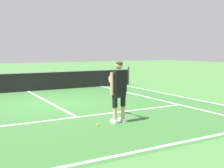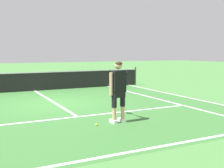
{
  "view_description": "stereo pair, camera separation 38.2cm",
  "coord_description": "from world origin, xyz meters",
  "views": [
    {
      "loc": [
        -3.18,
        -10.45,
        1.99
      ],
      "look_at": [
        0.79,
        -3.37,
        1.05
      ],
      "focal_mm": 45.41,
      "sensor_mm": 36.0,
      "label": 1
    },
    {
      "loc": [
        -2.84,
        -10.63,
        1.99
      ],
      "look_at": [
        0.79,
        -3.37,
        1.05
      ],
      "focal_mm": 45.41,
      "sensor_mm": 36.0,
      "label": 2
    }
  ],
  "objects": [
    {
      "name": "tennis_net",
      "position": [
        0.0,
        3.81,
        0.5
      ],
      "size": [
        11.96,
        0.08,
        1.07
      ],
      "color": "#333338",
      "rests_on": "ground"
    },
    {
      "name": "line_centre_service",
      "position": [
        0.0,
        0.61,
        0.0
      ],
      "size": [
        0.1,
        6.4,
        0.01
      ],
      "primitive_type": "cube",
      "color": "white",
      "rests_on": "ground"
    },
    {
      "name": "line_doubles_right",
      "position": [
        5.49,
        -1.07,
        0.0
      ],
      "size": [
        0.1,
        9.76,
        0.01
      ],
      "primitive_type": "cube",
      "color": "white",
      "rests_on": "ground"
    },
    {
      "name": "ground_plane",
      "position": [
        0.0,
        0.0,
        0.0
      ],
      "size": [
        80.0,
        80.0,
        0.0
      ],
      "primitive_type": "plane",
      "color": "#477F3D"
    },
    {
      "name": "tennis_player",
      "position": [
        0.79,
        -3.74,
        0.99
      ],
      "size": [
        0.61,
        1.16,
        1.71
      ],
      "color": "white",
      "rests_on": "ground"
    },
    {
      "name": "court_inner_surface",
      "position": [
        0.0,
        -1.07,
        0.0
      ],
      "size": [
        10.98,
        10.16,
        0.0
      ],
      "primitive_type": "cube",
      "color": "#387033",
      "rests_on": "ground"
    },
    {
      "name": "tennis_ball_near_feet",
      "position": [
        0.1,
        -3.81,
        0.03
      ],
      "size": [
        0.07,
        0.07,
        0.07
      ],
      "primitive_type": "sphere",
      "color": "#CCE02D",
      "rests_on": "ground"
    },
    {
      "name": "line_service",
      "position": [
        0.0,
        -2.59,
        0.0
      ],
      "size": [
        8.23,
        0.1,
        0.01
      ],
      "primitive_type": "cube",
      "color": "white",
      "rests_on": "ground"
    },
    {
      "name": "line_singles_right",
      "position": [
        4.12,
        -1.07,
        0.0
      ],
      "size": [
        0.1,
        9.76,
        0.01
      ],
      "primitive_type": "cube",
      "color": "white",
      "rests_on": "ground"
    },
    {
      "name": "line_baseline",
      "position": [
        0.0,
        -5.95,
        0.0
      ],
      "size": [
        10.98,
        0.1,
        0.01
      ],
      "primitive_type": "cube",
      "color": "white",
      "rests_on": "ground"
    }
  ]
}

